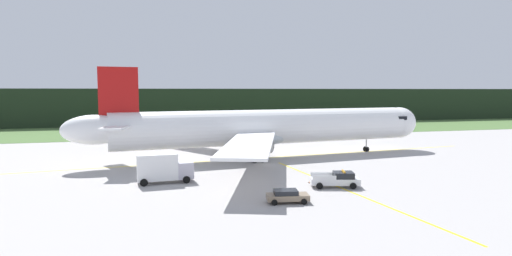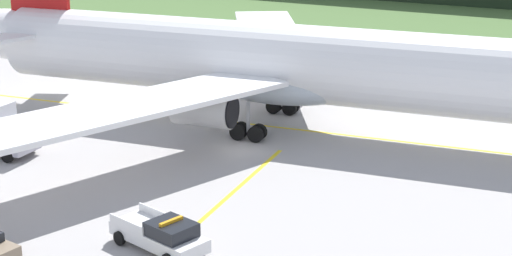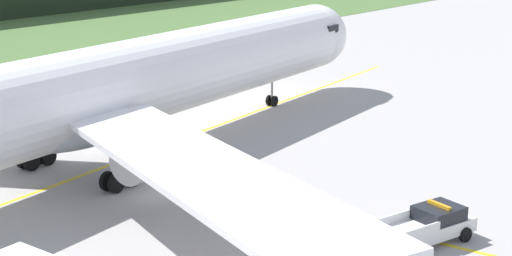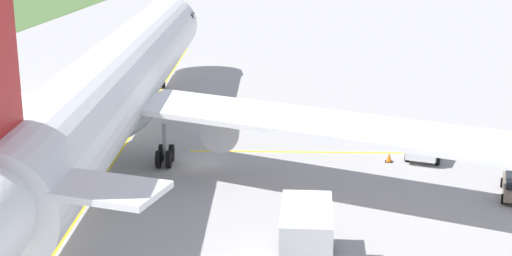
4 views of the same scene
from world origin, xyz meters
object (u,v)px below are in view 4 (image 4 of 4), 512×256
object	(u,v)px
airliner	(117,83)
catering_truck	(306,236)
apron_cone	(389,158)
ops_pickup_truck	(429,142)

from	to	relation	value
airliner	catering_truck	world-z (taller)	airliner
airliner	apron_cone	xyz separation A→B (m)	(0.10, -19.35, -4.70)
airliner	apron_cone	distance (m)	19.92
airliner	ops_pickup_truck	bearing A→B (deg)	-84.39
airliner	apron_cone	bearing A→B (deg)	-89.70
apron_cone	ops_pickup_truck	bearing A→B (deg)	-53.72
airliner	catering_truck	distance (m)	23.00
catering_truck	ops_pickup_truck	bearing A→B (deg)	-20.61
apron_cone	catering_truck	bearing A→B (deg)	165.54
ops_pickup_truck	apron_cone	size ratio (longest dim) A/B	9.14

